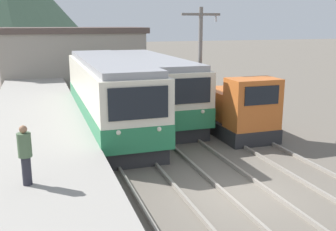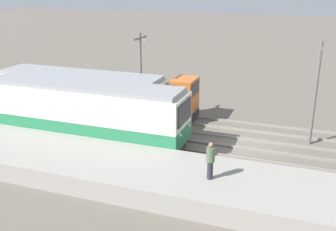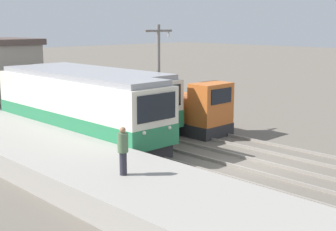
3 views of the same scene
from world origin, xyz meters
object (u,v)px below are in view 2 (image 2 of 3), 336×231
commuter_train_center (81,100)px  catenary_mast_mid (141,75)px  shunting_locomotive (167,102)px  person_on_platform (210,159)px  catenary_mast_near (316,89)px  commuter_train_left (85,115)px

commuter_train_center → catenary_mast_mid: size_ratio=1.92×
commuter_train_center → shunting_locomotive: size_ratio=2.58×
shunting_locomotive → person_on_platform: size_ratio=2.65×
commuter_train_center → catenary_mast_near: (1.51, -14.81, 1.74)m
commuter_train_left → catenary_mast_near: 13.61m
commuter_train_left → shunting_locomotive: 6.60m
commuter_train_center → catenary_mast_mid: (1.51, -3.77, 1.74)m
commuter_train_center → catenary_mast_near: 14.99m
commuter_train_center → catenary_mast_mid: 4.42m
commuter_train_left → commuter_train_center: commuter_train_left is taller
commuter_train_left → catenary_mast_mid: bearing=-22.3°
commuter_train_center → person_on_platform: bearing=-122.0°
commuter_train_left → commuter_train_center: bearing=35.6°
shunting_locomotive → catenary_mast_near: catenary_mast_near is taller
catenary_mast_near → catenary_mast_mid: size_ratio=1.00×
commuter_train_left → catenary_mast_mid: catenary_mast_mid is taller
shunting_locomotive → catenary_mast_mid: catenary_mast_mid is taller
shunting_locomotive → catenary_mast_mid: size_ratio=0.75×
catenary_mast_near → catenary_mast_mid: bearing=90.0°
shunting_locomotive → catenary_mast_near: (-1.49, -9.68, 2.19)m
commuter_train_left → shunting_locomotive: (5.80, -3.12, -0.51)m
catenary_mast_near → person_on_platform: catenary_mast_near is taller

